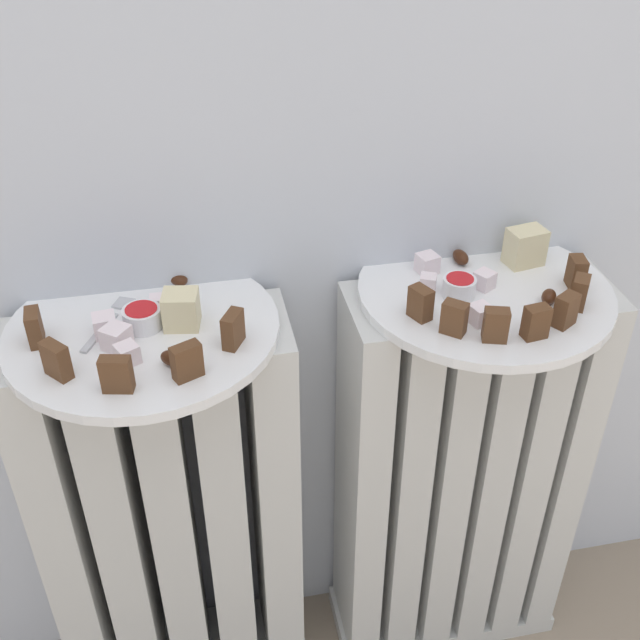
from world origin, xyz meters
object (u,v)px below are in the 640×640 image
(jam_bowl_right, at_px, (459,286))
(radiator_right, at_px, (457,483))
(plate_left, at_px, (143,330))
(plate_right, at_px, (484,291))
(fork, at_px, (110,320))
(radiator_left, at_px, (175,527))
(jam_bowl_left, at_px, (142,317))

(jam_bowl_right, bearing_deg, radiator_right, 16.68)
(plate_left, bearing_deg, plate_right, 0.00)
(jam_bowl_right, height_order, fork, jam_bowl_right)
(radiator_left, height_order, plate_right, plate_right)
(radiator_left, bearing_deg, jam_bowl_right, -1.79)
(jam_bowl_left, xyz_separation_m, fork, (-0.04, 0.02, -0.01))
(plate_left, height_order, fork, fork)
(plate_left, relative_size, jam_bowl_left, 7.10)
(radiator_left, xyz_separation_m, jam_bowl_right, (0.36, -0.01, 0.35))
(plate_left, bearing_deg, jam_bowl_left, -59.32)
(radiator_left, relative_size, fork, 6.13)
(jam_bowl_right, bearing_deg, fork, 176.02)
(jam_bowl_left, relative_size, jam_bowl_right, 1.10)
(plate_right, relative_size, jam_bowl_left, 7.10)
(radiator_right, distance_m, plate_right, 0.33)
(radiator_left, height_order, radiator_right, same)
(jam_bowl_right, bearing_deg, plate_right, 16.68)
(fork, bearing_deg, radiator_right, -2.15)
(jam_bowl_left, bearing_deg, radiator_right, 0.39)
(jam_bowl_left, bearing_deg, plate_right, 0.39)
(plate_right, bearing_deg, jam_bowl_left, -179.61)
(plate_left, distance_m, plate_right, 0.40)
(jam_bowl_left, bearing_deg, plate_left, 120.68)
(radiator_left, height_order, jam_bowl_right, jam_bowl_right)
(jam_bowl_left, bearing_deg, fork, 152.47)
(radiator_right, distance_m, jam_bowl_right, 0.35)
(radiator_right, height_order, plate_left, plate_left)
(radiator_right, xyz_separation_m, fork, (-0.44, 0.02, 0.33))
(plate_left, height_order, jam_bowl_right, jam_bowl_right)
(plate_left, xyz_separation_m, fork, (-0.04, 0.02, 0.01))
(fork, bearing_deg, jam_bowl_right, -3.98)
(plate_left, bearing_deg, radiator_left, 90.00)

